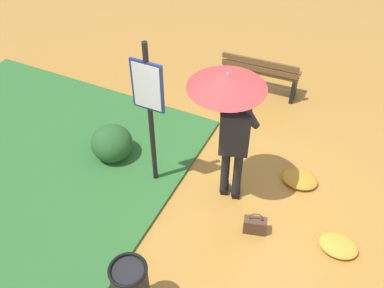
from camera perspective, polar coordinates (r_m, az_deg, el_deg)
The scene contains 9 objects.
ground_plane at distance 6.21m, azimuth 6.82°, elevation -7.05°, with size 18.00×18.00×0.00m, color #B27A33.
grass_verge at distance 7.21m, azimuth -20.79°, elevation -1.29°, with size 4.80×4.00×0.05m.
person_with_umbrella at distance 5.17m, azimuth 5.18°, elevation 4.87°, with size 0.96×0.96×2.04m.
info_sign_post at distance 5.44m, azimuth -5.79°, elevation 5.56°, with size 0.44×0.07×2.30m.
handbag at distance 5.76m, azimuth 8.45°, elevation -10.75°, with size 0.33×0.22×0.37m.
park_bench at distance 7.98m, azimuth 9.21°, elevation 9.43°, with size 1.40×0.44×0.75m.
shrub_cluster at distance 6.69m, azimuth -10.88°, elevation 0.18°, with size 0.70×0.64×0.58m.
leaf_pile_near_person at distance 6.52m, azimuth 14.28°, elevation -4.58°, with size 0.53×0.43×0.12m.
leaf_pile_by_bench at distance 5.91m, azimuth 19.09°, elevation -12.78°, with size 0.50×0.40×0.11m.
Camera 1 is at (-1.05, 3.92, 4.70)m, focal length 39.67 mm.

